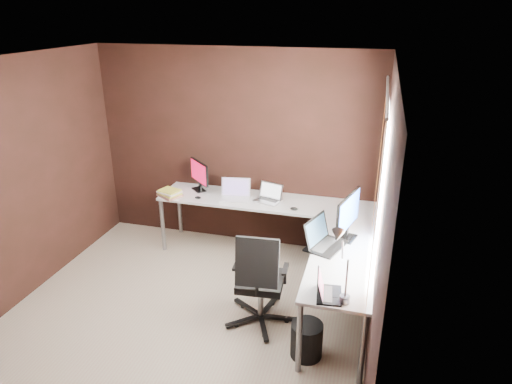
# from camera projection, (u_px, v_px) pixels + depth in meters

# --- Properties ---
(room) EXTENTS (3.60, 3.60, 2.50)m
(room) POSITION_uv_depth(u_px,v_px,m) (214.00, 203.00, 4.11)
(room) COLOR tan
(room) RESTS_ON ground
(desk) EXTENTS (2.65, 2.25, 0.73)m
(desk) POSITION_uv_depth(u_px,v_px,m) (288.00, 224.00, 5.08)
(desk) COLOR silver
(desk) RESTS_ON ground
(drawer_pedestal) EXTENTS (0.42, 0.50, 0.60)m
(drawer_pedestal) POSITION_uv_depth(u_px,v_px,m) (340.00, 255.00, 5.18)
(drawer_pedestal) COLOR silver
(drawer_pedestal) RESTS_ON ground
(monitor_left) EXTENTS (0.34, 0.32, 0.39)m
(monitor_left) POSITION_uv_depth(u_px,v_px,m) (199.00, 174.00, 5.79)
(monitor_left) COLOR black
(monitor_left) RESTS_ON desk
(monitor_right) EXTENTS (0.21, 0.57, 0.48)m
(monitor_right) POSITION_uv_depth(u_px,v_px,m) (348.00, 214.00, 4.54)
(monitor_right) COLOR black
(monitor_right) RESTS_ON desk
(laptop_white) EXTENTS (0.39, 0.31, 0.24)m
(laptop_white) POSITION_uv_depth(u_px,v_px,m) (235.00, 194.00, 5.60)
(laptop_white) COLOR silver
(laptop_white) RESTS_ON desk
(laptop_silver) EXTENTS (0.36, 0.30, 0.21)m
(laptop_silver) POSITION_uv_depth(u_px,v_px,m) (269.00, 197.00, 5.54)
(laptop_silver) COLOR silver
(laptop_silver) RESTS_ON desk
(laptop_black_big) EXTENTS (0.43, 0.50, 0.28)m
(laptop_black_big) POSITION_uv_depth(u_px,v_px,m) (323.00, 240.00, 4.49)
(laptop_black_big) COLOR black
(laptop_black_big) RESTS_ON desk
(laptop_black_small) EXTENTS (0.23, 0.31, 0.19)m
(laptop_black_small) POSITION_uv_depth(u_px,v_px,m) (326.00, 291.00, 3.71)
(laptop_black_small) COLOR black
(laptop_black_small) RESTS_ON desk
(book_stack) EXTENTS (0.34, 0.32, 0.09)m
(book_stack) POSITION_uv_depth(u_px,v_px,m) (170.00, 193.00, 5.66)
(book_stack) COLOR #9A6653
(book_stack) RESTS_ON desk
(mouse_left) EXTENTS (0.09, 0.07, 0.03)m
(mouse_left) POSITION_uv_depth(u_px,v_px,m) (198.00, 198.00, 5.60)
(mouse_left) COLOR black
(mouse_left) RESTS_ON desk
(mouse_corner) EXTENTS (0.11, 0.09, 0.04)m
(mouse_corner) POSITION_uv_depth(u_px,v_px,m) (294.00, 209.00, 5.28)
(mouse_corner) COLOR black
(mouse_corner) RESTS_ON desk
(desk_lamp) EXTENTS (0.19, 0.23, 0.60)m
(desk_lamp) POSITION_uv_depth(u_px,v_px,m) (340.00, 256.00, 3.57)
(desk_lamp) COLOR slate
(desk_lamp) RESTS_ON desk
(office_chair) EXTENTS (0.57, 0.57, 1.01)m
(office_chair) POSITION_uv_depth(u_px,v_px,m) (260.00, 296.00, 4.45)
(office_chair) COLOR black
(office_chair) RESTS_ON ground
(wastebasket) EXTENTS (0.37, 0.37, 0.33)m
(wastebasket) POSITION_uv_depth(u_px,v_px,m) (307.00, 340.00, 4.06)
(wastebasket) COLOR black
(wastebasket) RESTS_ON ground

